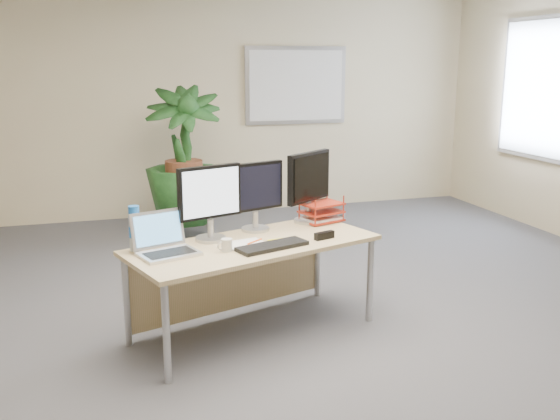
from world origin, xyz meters
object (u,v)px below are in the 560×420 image
object	(u,v)px
floor_plant	(184,167)
monitor_right	(255,192)
desk	(247,258)
monitor_left	(210,198)
laptop	(164,244)

from	to	relation	value
floor_plant	monitor_right	bearing A→B (deg)	-85.87
desk	monitor_left	bearing A→B (deg)	164.85
floor_plant	monitor_left	distance (m)	2.53
desk	floor_plant	distance (m)	2.59
desk	monitor_right	bearing A→B (deg)	60.79
floor_plant	monitor_left	xyz separation A→B (m)	(-0.19, -2.51, 0.19)
monitor_left	monitor_right	distance (m)	0.39
monitor_right	monitor_left	bearing A→B (deg)	-156.21
floor_plant	monitor_left	world-z (taller)	floor_plant
desk	laptop	size ratio (longest dim) A/B	4.18
floor_plant	monitor_right	world-z (taller)	floor_plant
desk	floor_plant	xyz separation A→B (m)	(-0.05, 2.58, 0.24)
desk	monitor_left	world-z (taller)	monitor_left
desk	monitor_right	world-z (taller)	monitor_right
monitor_right	laptop	xyz separation A→B (m)	(-0.69, -0.37, -0.22)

